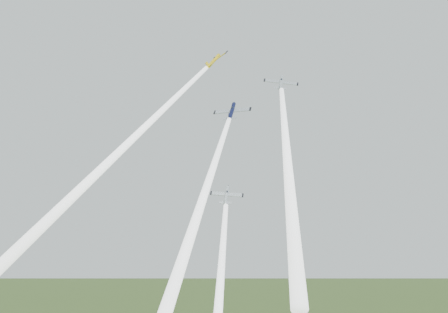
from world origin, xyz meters
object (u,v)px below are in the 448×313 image
plane_navy (232,111)px  plane_silver_low (227,195)px  plane_yellow (214,61)px  plane_silver_right (281,82)px

plane_navy → plane_silver_low: (1.75, -8.34, -18.94)m
plane_yellow → plane_silver_low: bearing=-35.2°
plane_navy → plane_silver_right: bearing=-5.1°
plane_silver_low → plane_yellow: bearing=104.7°
plane_yellow → plane_navy: (6.18, -5.05, -13.64)m
plane_silver_low → plane_silver_right: bearing=26.0°
plane_silver_low → plane_navy: bearing=85.9°
plane_yellow → plane_silver_right: 19.76m
plane_yellow → plane_navy: plane_yellow is taller
plane_navy → plane_yellow: bearing=135.4°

